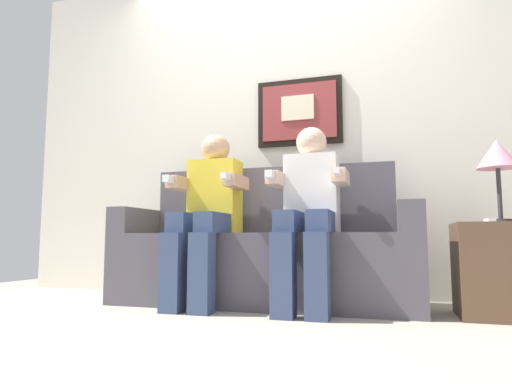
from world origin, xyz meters
TOP-DOWN VIEW (x-y plane):
  - ground_plane at (0.00, 0.00)m, footprint 5.62×5.62m
  - back_wall_assembly at (0.00, 0.76)m, footprint 4.32×0.10m
  - couch at (0.00, 0.33)m, footprint 1.92×0.58m
  - person_on_left at (-0.32, 0.16)m, footprint 0.46×0.56m
  - person_on_right at (0.32, 0.16)m, footprint 0.46×0.56m
  - side_table_right at (1.31, 0.22)m, footprint 0.40×0.40m
  - table_lamp at (1.36, 0.26)m, footprint 0.22×0.22m
  - spare_remote_on_table at (1.28, 0.15)m, footprint 0.04×0.13m

SIDE VIEW (x-z plane):
  - ground_plane at x=0.00m, z-range 0.00..0.00m
  - side_table_right at x=1.31m, z-range 0.00..0.50m
  - couch at x=0.00m, z-range -0.14..0.76m
  - spare_remote_on_table at x=1.28m, z-range 0.50..0.52m
  - person_on_left at x=-0.32m, z-range 0.05..1.16m
  - person_on_right at x=0.32m, z-range 0.05..1.16m
  - table_lamp at x=1.36m, z-range 0.63..1.09m
  - back_wall_assembly at x=0.00m, z-range 0.00..2.60m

